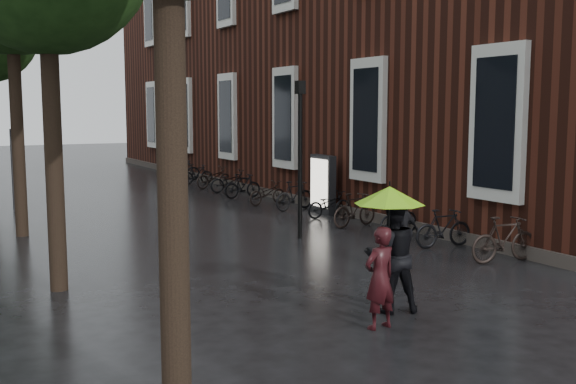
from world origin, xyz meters
TOP-DOWN VIEW (x-y plane):
  - ground at (0.00, 0.00)m, footprint 120.00×120.00m
  - brick_building at (10.47, 19.46)m, footprint 10.20×33.20m
  - person_burgundy at (-0.28, 2.34)m, footprint 0.61×0.44m
  - person_black at (0.42, 2.94)m, footprint 1.09×0.97m
  - lime_umbrella at (0.14, 2.67)m, footprint 1.12×1.12m
  - pedestrian_walking at (2.51, 5.29)m, footprint 0.89×0.39m
  - parked_bicycles at (4.66, 14.40)m, footprint 2.07×20.14m
  - ad_lightbox at (5.08, 12.43)m, footprint 0.29×1.24m
  - lamp_post at (2.30, 9.12)m, footprint 0.21×0.21m
  - cycle_sign at (-3.47, 17.51)m, footprint 0.16×0.54m

SIDE VIEW (x-z plane):
  - ground at x=0.00m, z-range 0.00..0.00m
  - parked_bicycles at x=4.66m, z-range -0.05..0.97m
  - pedestrian_walking at x=2.51m, z-range 0.00..1.51m
  - person_burgundy at x=-0.28m, z-range 0.00..1.57m
  - ad_lightbox at x=5.08m, z-range 0.00..1.87m
  - person_black at x=0.42m, z-range 0.00..1.88m
  - cycle_sign at x=-3.47m, z-range 0.48..3.43m
  - lime_umbrella at x=0.14m, z-range 1.16..2.80m
  - lamp_post at x=2.30m, z-range 0.43..4.46m
  - brick_building at x=10.47m, z-range -0.01..11.99m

